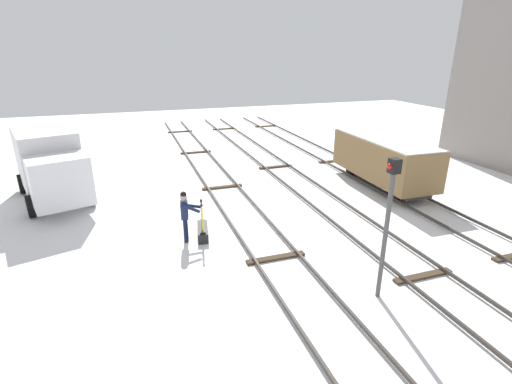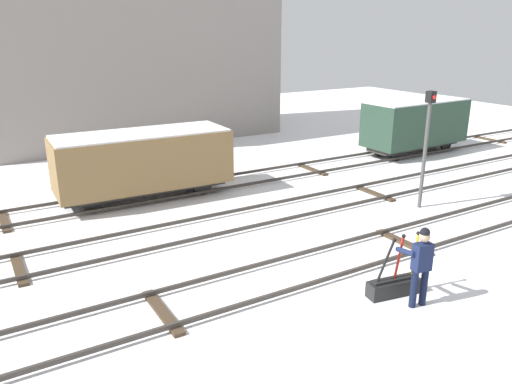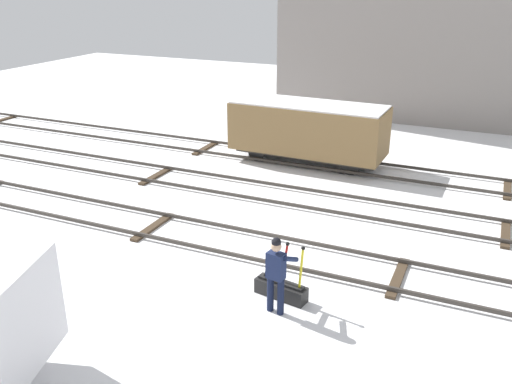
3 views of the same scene
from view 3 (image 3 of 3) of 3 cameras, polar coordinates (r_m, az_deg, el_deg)
ground_plane at (r=14.60m, az=0.87°, el=-6.22°), size 60.00×60.00×0.00m
track_main_line at (r=14.55m, az=0.87°, el=-5.85°), size 44.00×1.94×0.18m
track_siding_near at (r=17.69m, az=5.58°, el=-0.72°), size 44.00×1.94×0.18m
track_siding_far at (r=21.03m, az=8.84°, el=2.84°), size 44.00×1.94×0.18m
switch_lever_frame at (r=12.57m, az=2.67°, el=-9.97°), size 1.28×0.56×1.45m
rail_worker at (r=11.68m, az=2.17°, el=-8.20°), size 0.61×0.75×1.81m
freight_car_near_switch at (r=21.04m, az=5.47°, el=6.56°), size 5.93×2.29×2.36m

